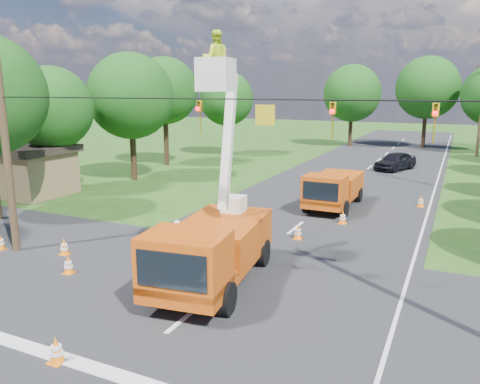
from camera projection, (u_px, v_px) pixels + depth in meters
The scene contains 25 objects.
ground at pixel (343, 190), 31.46m from camera, with size 140.00×140.00×0.00m, color #224B16.
road_main at pixel (343, 190), 31.46m from camera, with size 12.00×100.00×0.06m, color black.
road_cross at pixel (219, 292), 15.54m from camera, with size 56.00×10.00×0.07m, color black.
stop_bar at pixel (115, 376), 10.95m from camera, with size 9.00×0.45×0.02m, color silver.
edge_line at pixel (432, 198), 29.13m from camera, with size 0.12×90.00×0.02m, color silver.
bucket_truck at pixel (212, 236), 15.72m from camera, with size 3.36×6.93×8.44m.
second_truck at pixel (333, 189), 26.29m from camera, with size 2.38×5.89×2.19m.
ground_worker at pixel (178, 248), 17.15m from camera, with size 0.65×0.43×1.79m, color orange.
distant_car at pixel (395, 161), 38.96m from camera, with size 1.80×4.48×1.53m, color black.
traffic_cone_0 at pixel (56, 350), 11.39m from camera, with size 0.38×0.38×0.71m.
traffic_cone_2 at pixel (298, 232), 20.90m from camera, with size 0.38×0.38×0.71m.
traffic_cone_3 at pixel (343, 217), 23.31m from camera, with size 0.38×0.38×0.71m.
traffic_cone_4 at pixel (68, 265), 16.96m from camera, with size 0.38×0.38×0.71m.
traffic_cone_5 at pixel (64, 247), 18.90m from camera, with size 0.38×0.38×0.71m.
traffic_cone_6 at pixel (0, 242), 19.49m from camera, with size 0.38×0.38×0.71m.
traffic_cone_7 at pixel (421, 201), 26.68m from camera, with size 0.38×0.38×0.71m.
pole_left at pixel (5, 143), 18.53m from camera, with size 0.30×0.30×9.00m.
signal_span at pixel (285, 115), 13.36m from camera, with size 18.00×0.29×1.07m.
shed at pixel (27, 169), 29.75m from camera, with size 5.50×4.50×3.15m.
tree_left_c at pixel (51, 108), 29.20m from camera, with size 5.20×5.20×8.06m.
tree_left_d at pixel (131, 96), 33.73m from camera, with size 6.20×6.20×9.24m.
tree_left_e at pixel (165, 91), 40.59m from camera, with size 5.80×5.80×9.41m.
tree_left_f at pixel (227, 99), 47.00m from camera, with size 5.40×5.40×8.40m.
tree_far_a at pixel (352, 93), 54.32m from camera, with size 6.60×6.60×9.50m.
tree_far_b at pixel (428, 88), 52.63m from camera, with size 7.00×7.00×10.32m.
Camera 1 is at (6.81, -10.80, 6.57)m, focal length 35.00 mm.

